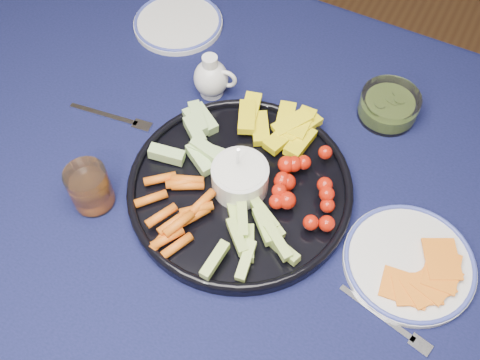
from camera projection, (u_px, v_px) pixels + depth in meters
The scene contains 9 objects.
dining_table at pixel (281, 233), 0.98m from camera, with size 1.67×1.07×0.75m.
crudite_platter at pixel (239, 184), 0.91m from camera, with size 0.39×0.39×0.12m.
creamer_pitcher at pixel (211, 78), 1.02m from camera, with size 0.09×0.07×0.09m.
pickle_bowl at pixel (388, 107), 1.01m from camera, with size 0.11×0.11×0.05m.
cheese_plate at pixel (410, 262), 0.85m from camera, with size 0.21×0.21×0.02m.
juice_tumbler at pixel (91, 189), 0.89m from camera, with size 0.07×0.07×0.08m.
fork_left at pixel (117, 119), 1.02m from camera, with size 0.17×0.04×0.00m.
fork_right at pixel (392, 324), 0.80m from camera, with size 0.16×0.05×0.00m.
side_plate_extra at pixel (178, 23), 1.16m from camera, with size 0.19×0.19×0.02m.
Camera 1 is at (0.15, -0.44, 1.53)m, focal length 40.00 mm.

